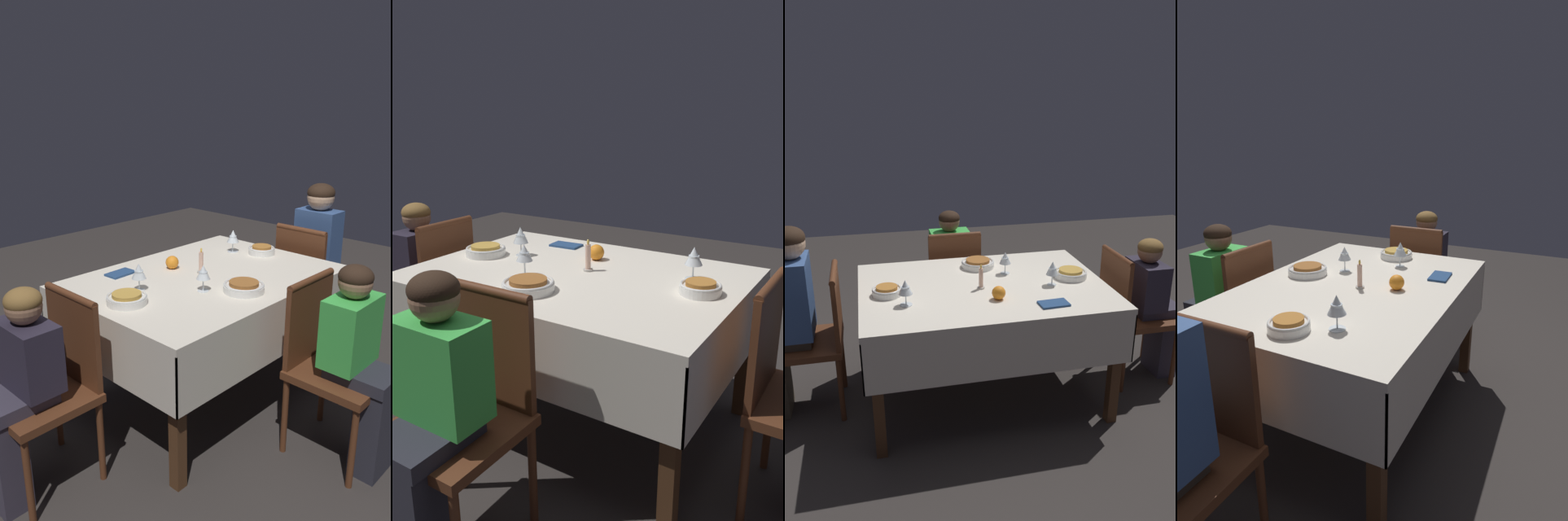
% 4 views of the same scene
% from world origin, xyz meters
% --- Properties ---
extents(ground_plane, '(8.00, 8.00, 0.00)m').
position_xyz_m(ground_plane, '(0.00, 0.00, 0.00)').
color(ground_plane, '#332D2B').
extents(dining_table, '(1.52, 1.08, 0.77)m').
position_xyz_m(dining_table, '(0.00, 0.00, 0.68)').
color(dining_table, silver).
rests_on(dining_table, ground_plane).
extents(chair_east, '(0.43, 0.43, 0.92)m').
position_xyz_m(chair_east, '(1.02, -0.08, 0.51)').
color(chair_east, '#562D19').
rests_on(chair_east, ground_plane).
extents(chair_west, '(0.43, 0.43, 0.92)m').
position_xyz_m(chair_west, '(-1.02, 0.02, 0.51)').
color(chair_west, '#562D19').
rests_on(chair_west, ground_plane).
extents(chair_south, '(0.43, 0.43, 0.92)m').
position_xyz_m(chair_south, '(0.06, -0.80, 0.51)').
color(chair_south, '#562D19').
rests_on(chair_south, ground_plane).
extents(person_child_dark, '(0.33, 0.30, 1.00)m').
position_xyz_m(person_child_dark, '(-1.19, 0.02, 0.55)').
color(person_child_dark, '#383342').
rests_on(person_child_dark, ground_plane).
extents(person_child_green, '(0.30, 0.33, 1.03)m').
position_xyz_m(person_child_green, '(0.06, -0.97, 0.57)').
color(person_child_green, '#282833').
rests_on(person_child_green, ground_plane).
extents(bowl_east, '(0.17, 0.17, 0.06)m').
position_xyz_m(bowl_east, '(0.59, 0.03, 0.80)').
color(bowl_east, white).
rests_on(bowl_east, dining_table).
extents(wine_glass_east, '(0.08, 0.08, 0.15)m').
position_xyz_m(wine_glass_east, '(0.49, 0.19, 0.87)').
color(wine_glass_east, white).
rests_on(wine_glass_east, dining_table).
extents(bowl_west, '(0.21, 0.21, 0.06)m').
position_xyz_m(bowl_west, '(-0.58, 0.00, 0.80)').
color(bowl_west, white).
rests_on(bowl_west, dining_table).
extents(wine_glass_west, '(0.08, 0.08, 0.15)m').
position_xyz_m(wine_glass_west, '(-0.42, 0.09, 0.88)').
color(wine_glass_west, white).
rests_on(wine_glass_west, dining_table).
extents(bowl_south, '(0.22, 0.22, 0.06)m').
position_xyz_m(bowl_south, '(-0.04, -0.32, 0.80)').
color(bowl_south, white).
rests_on(bowl_south, dining_table).
extents(wine_glass_south, '(0.08, 0.08, 0.15)m').
position_xyz_m(wine_glass_south, '(-0.19, -0.16, 0.88)').
color(wine_glass_south, white).
rests_on(wine_glass_south, dining_table).
extents(candle_centerpiece, '(0.05, 0.05, 0.15)m').
position_xyz_m(candle_centerpiece, '(0.03, 0.05, 0.83)').
color(candle_centerpiece, beige).
rests_on(candle_centerpiece, dining_table).
extents(orange_fruit, '(0.08, 0.08, 0.08)m').
position_xyz_m(orange_fruit, '(-0.04, 0.23, 0.81)').
color(orange_fruit, orange).
rests_on(orange_fruit, dining_table).
extents(napkin_red_folded, '(0.17, 0.11, 0.01)m').
position_xyz_m(napkin_red_folded, '(-0.32, 0.38, 0.78)').
color(napkin_red_folded, navy).
rests_on(napkin_red_folded, dining_table).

